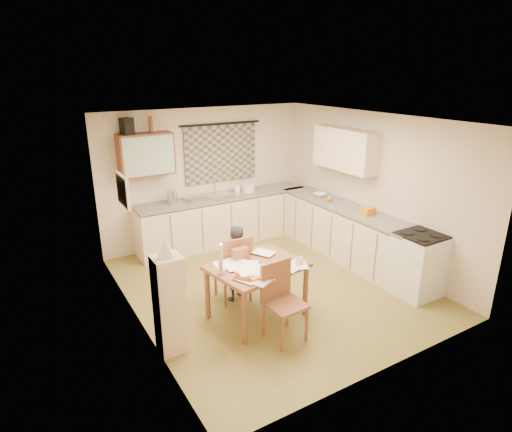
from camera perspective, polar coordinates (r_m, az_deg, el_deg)
floor at (r=6.63m, az=2.01°, el=-9.37°), size 4.00×4.50×0.02m
ceiling at (r=5.87m, az=2.30°, el=12.83°), size 4.00×4.50×0.02m
wall_back at (r=8.05m, az=-6.66°, el=5.31°), size 4.00×0.02×2.50m
wall_front at (r=4.54m, az=17.92°, el=-6.60°), size 4.00×0.02×2.50m
wall_left at (r=5.37m, az=-16.20°, el=-2.40°), size 0.02×4.50×2.50m
wall_right at (r=7.38m, az=15.40°, el=3.48°), size 0.02×4.50×2.50m
window_blind at (r=8.05m, az=-4.69°, el=8.29°), size 1.45×0.03×1.05m
curtain_rod at (r=7.95m, az=-4.73°, el=12.17°), size 1.60×0.04×0.04m
wall_cabinet at (r=7.38m, az=-14.45°, el=7.96°), size 0.90×0.34×0.70m
wall_cabinet_glass at (r=7.22m, az=-14.05°, el=7.75°), size 0.84×0.02×0.64m
upper_cabinet_right at (r=7.51m, az=11.81°, el=8.72°), size 0.34×1.30×0.70m
framed_print at (r=5.61m, az=-17.31°, el=3.26°), size 0.04×0.50×0.40m
print_canvas at (r=5.62m, az=-17.07°, el=3.30°), size 0.01×0.42×0.32m
counter_back at (r=8.09m, az=-4.26°, el=-0.45°), size 3.30×0.62×0.92m
counter_right at (r=7.61m, az=11.68°, el=-2.09°), size 0.62×2.95×0.92m
stove at (r=6.64m, az=20.73°, el=-6.06°), size 0.60×0.60×0.93m
sink at (r=7.94m, az=-4.59°, el=2.41°), size 0.62×0.54×0.10m
tap at (r=8.03m, az=-5.47°, el=3.91°), size 0.04×0.04×0.28m
dish_rack at (r=7.71m, az=-8.18°, el=2.31°), size 0.43×0.39×0.06m
kettle at (r=7.54m, az=-11.15°, el=2.47°), size 0.21×0.21×0.24m
mixing_bowl at (r=8.16m, az=-1.03°, el=3.81°), size 0.32×0.32×0.16m
soap_bottle at (r=8.10m, az=-2.48°, el=3.83°), size 0.16×0.16×0.20m
bowl at (r=7.96m, az=8.51°, el=2.82°), size 0.29×0.29×0.06m
orange_bag at (r=7.10m, az=14.68°, el=0.65°), size 0.23×0.18×0.12m
fruit_orange at (r=7.68m, az=9.79°, el=2.31°), size 0.10×0.10×0.10m
speaker at (r=7.24m, az=-16.87°, el=11.39°), size 0.20×0.23×0.26m
bottle_green at (r=7.26m, az=-16.15°, el=11.48°), size 0.08×0.08×0.26m
bottle_brown at (r=7.34m, az=-13.88°, el=11.75°), size 0.08×0.08×0.26m
dining_table at (r=5.72m, az=0.12°, el=-9.85°), size 1.30×1.08×0.75m
chair_far at (r=6.16m, az=-3.07°, el=-8.41°), size 0.48×0.48×0.99m
chair_near at (r=5.34m, az=3.76°, el=-13.21°), size 0.46×0.46×0.96m
person at (r=6.06m, az=-2.78°, el=-6.27°), size 0.60×0.56×1.11m
shelf_stand at (r=5.07m, az=-11.43°, el=-11.53°), size 0.32×0.30×1.20m
lampshade at (r=4.75m, az=-11.98°, el=-4.13°), size 0.20×0.20×0.22m
letter_rack at (r=5.66m, az=-2.11°, el=-5.08°), size 0.22×0.11×0.16m
mug at (r=5.58m, az=5.79°, el=-5.94°), size 0.12×0.12×0.09m
magazine at (r=5.12m, az=-1.95°, el=-8.70°), size 0.41×0.42×0.02m
book at (r=5.25m, az=-2.18°, el=-7.97°), size 0.21×0.28×0.02m
orange_box at (r=5.15m, az=-0.09°, el=-8.40°), size 0.13×0.09×0.04m
eyeglasses at (r=5.45m, az=3.50°, el=-6.94°), size 0.14×0.09×0.02m
candle_holder at (r=5.28m, az=-4.71°, el=-6.90°), size 0.07×0.07×0.18m
candle at (r=5.21m, az=-4.57°, el=-4.84°), size 0.03×0.03×0.22m
candle_flame at (r=5.12m, az=-4.71°, el=-3.78°), size 0.02×0.02×0.02m
papers at (r=5.42m, az=0.06°, el=-7.00°), size 1.10×1.00×0.03m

